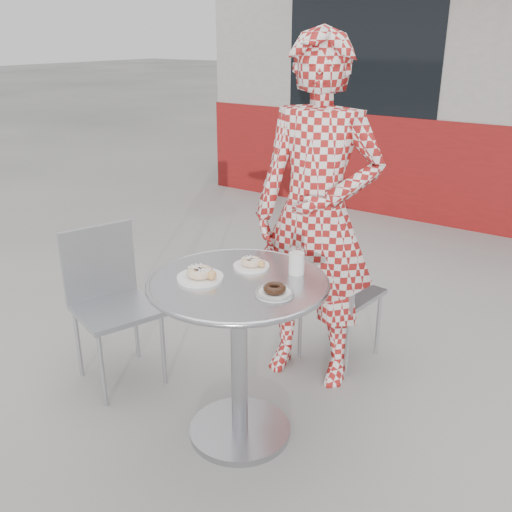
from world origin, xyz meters
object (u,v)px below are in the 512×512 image
Objects in this scene: milk_cup at (297,262)px; plate_far at (252,264)px; chair_left at (118,337)px; seated_person at (317,217)px; plate_near at (201,275)px; chair_far at (338,319)px; bistro_table at (239,321)px; plate_checker at (275,291)px.

plate_far is at bearing -165.79° from milk_cup.
chair_left is 7.20× the size of milk_cup.
plate_far is (-0.04, -0.50, -0.10)m from seated_person.
plate_near reaches higher than plate_far.
milk_cup is (0.11, -0.68, 0.60)m from chair_far.
chair_far is 1.13m from plate_near.
seated_person is at bearing -31.96° from chair_left.
plate_checker is (0.20, -0.03, 0.20)m from bistro_table.
milk_cup is at bearing -59.28° from chair_left.
plate_far is (-0.04, 0.15, 0.21)m from bistro_table.
chair_left is at bearing -169.09° from plate_far.
milk_cup is (0.96, 0.20, 0.59)m from chair_left.
plate_near is at bearing -110.98° from seated_person.
milk_cup is at bearing -80.83° from seated_person.
milk_cup is at bearing 105.67° from chair_far.
plate_checker is 0.24m from milk_cup.
seated_person is at bearing 78.94° from plate_near.
seated_person reaches higher than bistro_table.
seated_person is 9.10× the size of plate_near.
seated_person reaches higher than chair_far.
bistro_table is at bearing 92.90° from chair_far.
seated_person reaches higher than plate_near.
chair_far is (0.05, 0.88, -0.35)m from bistro_table.
chair_far is 0.69m from seated_person.
chair_far is 4.88× the size of plate_far.
plate_far is 1.40× the size of milk_cup.
seated_person reaches higher than milk_cup.
plate_near is (-0.14, -0.08, 0.21)m from bistro_table.
plate_far is at bearing 89.38° from chair_far.
chair_left is 0.87m from plate_near.
seated_person is 11.14× the size of plate_far.
seated_person is (0.81, 0.65, 0.64)m from chair_left.
milk_cup is (0.20, 0.05, 0.04)m from plate_far.
plate_checker is at bearing -84.07° from seated_person.
plate_checker is (1.00, -0.03, 0.54)m from chair_left.
plate_near is at bearing -78.10° from chair_left.
seated_person is 11.33× the size of plate_checker.
plate_checker is (0.24, -0.18, -0.00)m from plate_far.
milk_cup reaches higher than chair_far.
chair_far is at bearing 99.17° from plate_checker.
chair_left is at bearing 179.72° from bistro_table.
chair_far is 0.95× the size of chair_left.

